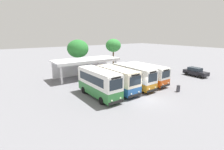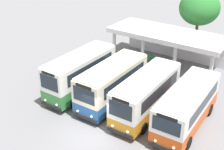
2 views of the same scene
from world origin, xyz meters
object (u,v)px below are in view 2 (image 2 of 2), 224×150
at_px(city_bus_second_in_row, 112,82).
at_px(city_bus_fourth_amber, 187,105).
at_px(waiting_chair_middle_seat, 158,60).
at_px(waiting_chair_fourth_seat, 163,62).
at_px(waiting_chair_second_from_end, 152,58).
at_px(waiting_chair_fifth_seat, 169,63).
at_px(waiting_chair_end_by_column, 146,57).
at_px(city_bus_middle_cream, 146,94).
at_px(city_bus_nearest_orange, 80,72).

distance_m(city_bus_second_in_row, city_bus_fourth_amber, 6.21).
distance_m(waiting_chair_middle_seat, waiting_chair_fourth_seat, 0.67).
bearing_deg(waiting_chair_second_from_end, waiting_chair_fifth_seat, -0.11).
bearing_deg(waiting_chair_fourth_seat, city_bus_fourth_amber, -54.25).
relative_size(waiting_chair_end_by_column, waiting_chair_fifth_seat, 1.00).
distance_m(city_bus_middle_cream, waiting_chair_middle_seat, 9.45).
height_order(waiting_chair_end_by_column, waiting_chair_fourth_seat, same).
relative_size(city_bus_second_in_row, waiting_chair_fourth_seat, 8.59).
xyz_separation_m(waiting_chair_middle_seat, waiting_chair_fourth_seat, (0.67, -0.04, 0.00)).
bearing_deg(waiting_chair_end_by_column, waiting_chair_fifth_seat, -0.51).
relative_size(city_bus_middle_cream, city_bus_fourth_amber, 0.98).
distance_m(city_bus_middle_cream, waiting_chair_end_by_column, 10.04).
bearing_deg(city_bus_nearest_orange, city_bus_fourth_amber, 4.47).
xyz_separation_m(waiting_chair_fourth_seat, waiting_chair_fifth_seat, (0.67, 0.03, 0.00)).
bearing_deg(waiting_chair_second_from_end, waiting_chair_fourth_seat, -1.36).
height_order(city_bus_fourth_amber, waiting_chair_second_from_end, city_bus_fourth_amber).
distance_m(city_bus_nearest_orange, waiting_chair_fifth_seat, 9.96).
distance_m(city_bus_second_in_row, waiting_chair_fourth_seat, 8.80).
relative_size(city_bus_middle_cream, waiting_chair_middle_seat, 8.75).
bearing_deg(city_bus_middle_cream, waiting_chair_end_by_column, 119.23).
bearing_deg(waiting_chair_middle_seat, city_bus_middle_cream, -67.93).
height_order(city_bus_second_in_row, waiting_chair_fourth_seat, city_bus_second_in_row).
distance_m(city_bus_second_in_row, waiting_chair_end_by_column, 9.03).
distance_m(waiting_chair_end_by_column, waiting_chair_fifth_seat, 2.69).
bearing_deg(waiting_chair_fifth_seat, waiting_chair_middle_seat, 179.65).
xyz_separation_m(city_bus_second_in_row, waiting_chair_end_by_column, (-1.77, 8.75, -1.31)).
bearing_deg(waiting_chair_middle_seat, city_bus_nearest_orange, -106.52).
bearing_deg(waiting_chair_end_by_column, city_bus_nearest_orange, -98.38).
bearing_deg(city_bus_nearest_orange, waiting_chair_end_by_column, 81.62).
xyz_separation_m(city_bus_fourth_amber, waiting_chair_end_by_column, (-7.96, 8.30, -1.18)).
bearing_deg(waiting_chair_middle_seat, waiting_chair_fourth_seat, -3.08).
distance_m(waiting_chair_middle_seat, waiting_chair_fifth_seat, 1.34).
relative_size(city_bus_second_in_row, waiting_chair_fifth_seat, 8.59).
xyz_separation_m(city_bus_middle_cream, waiting_chair_fourth_seat, (-2.84, 8.64, -1.28)).
bearing_deg(city_bus_nearest_orange, waiting_chair_fifth_seat, 65.95).
bearing_deg(waiting_chair_end_by_column, city_bus_second_in_row, -78.60).
xyz_separation_m(waiting_chair_middle_seat, waiting_chair_fifth_seat, (1.34, -0.01, 0.00)).
height_order(city_bus_nearest_orange, waiting_chair_middle_seat, city_bus_nearest_orange).
bearing_deg(waiting_chair_second_from_end, city_bus_second_in_row, -82.87).
relative_size(city_bus_fourth_amber, waiting_chair_fifth_seat, 8.96).
distance_m(city_bus_nearest_orange, city_bus_fourth_amber, 9.32).
bearing_deg(waiting_chair_end_by_column, city_bus_fourth_amber, -46.22).
bearing_deg(waiting_chair_second_from_end, city_bus_nearest_orange, -102.53).
distance_m(waiting_chair_end_by_column, waiting_chair_second_from_end, 0.67).
distance_m(city_bus_fourth_amber, waiting_chair_second_from_end, 11.09).
bearing_deg(city_bus_fourth_amber, city_bus_nearest_orange, -175.53).
bearing_deg(waiting_chair_fourth_seat, waiting_chair_second_from_end, 178.64).
bearing_deg(waiting_chair_middle_seat, city_bus_fourth_amber, -51.42).
xyz_separation_m(waiting_chair_end_by_column, waiting_chair_fifth_seat, (2.69, -0.02, 0.00)).
distance_m(city_bus_nearest_orange, waiting_chair_second_from_end, 9.34).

